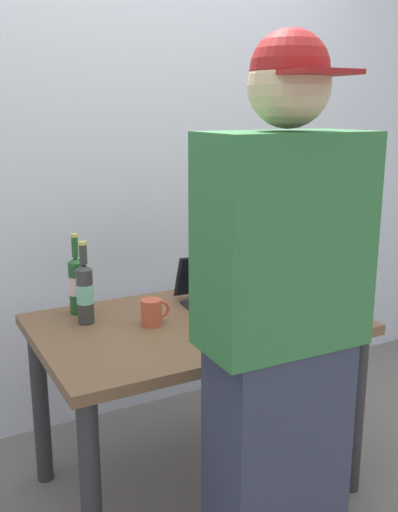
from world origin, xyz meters
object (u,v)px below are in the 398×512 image
object	(u,v)px
coffee_mug	(152,312)
person_figure	(280,348)
beer_bottle_green	(85,291)
laptop	(221,293)
beer_bottle_brown	(77,283)

from	to	relation	value
coffee_mug	person_figure	bearing A→B (deg)	-81.89
beer_bottle_green	person_figure	distance (m)	0.86
laptop	beer_bottle_green	world-z (taller)	beer_bottle_green
coffee_mug	beer_bottle_brown	bearing A→B (deg)	129.14
beer_bottle_green	coffee_mug	size ratio (longest dim) A/B	2.76
beer_bottle_brown	beer_bottle_green	distance (m)	0.12
laptop	coffee_mug	world-z (taller)	laptop
laptop	beer_bottle_green	bearing A→B (deg)	176.25
laptop	beer_bottle_brown	size ratio (longest dim) A/B	1.07
beer_bottle_green	beer_bottle_brown	bearing A→B (deg)	87.81
person_figure	coffee_mug	bearing A→B (deg)	98.11
beer_bottle_green	person_figure	size ratio (longest dim) A/B	0.19
laptop	beer_bottle_green	xyz separation A→B (m)	(-0.56, 0.04, 0.08)
beer_bottle_brown	beer_bottle_green	bearing A→B (deg)	-92.19
laptop	person_figure	world-z (taller)	person_figure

